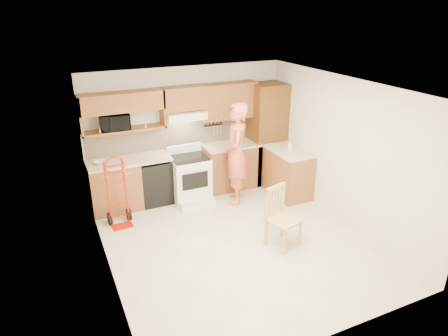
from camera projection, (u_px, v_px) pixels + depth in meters
floor at (237, 241)px, 6.53m from camera, size 4.00×4.50×0.02m
ceiling at (239, 87)px, 5.57m from camera, size 4.00×4.50×0.02m
wall_back at (187, 130)px, 7.95m from camera, size 4.00×0.02×2.50m
wall_front at (335, 247)px, 4.16m from camera, size 4.00×0.02×2.50m
wall_left at (101, 195)px, 5.27m from camera, size 0.02×4.50×2.50m
wall_right at (343, 151)px, 6.83m from camera, size 0.02×4.50×2.50m
backsplash at (187, 133)px, 7.95m from camera, size 3.92×0.03×0.55m
lower_cab_left at (115, 187)px, 7.39m from camera, size 0.90×0.60×0.90m
dishwasher at (155, 181)px, 7.69m from camera, size 0.60×0.60×0.85m
lower_cab_right at (231, 166)px, 8.32m from camera, size 1.14×0.60×0.90m
countertop_left at (129, 161)px, 7.33m from camera, size 1.50×0.63×0.04m
countertop_right at (231, 145)px, 8.14m from camera, size 1.14×0.63×0.04m
cab_return_right at (288, 173)px, 7.98m from camera, size 0.60×1.00×0.90m
countertop_return at (289, 151)px, 7.80m from camera, size 0.63×1.00×0.04m
pantry_tall at (266, 134)px, 8.40m from camera, size 0.70×0.60×2.10m
upper_cab_left at (122, 102)px, 7.04m from camera, size 1.50×0.33×0.34m
upper_shelf_mw at (124, 130)px, 7.23m from camera, size 1.50×0.33×0.04m
upper_cab_center at (183, 98)px, 7.49m from camera, size 0.76×0.33×0.44m
upper_cab_right at (229, 101)px, 7.91m from camera, size 1.14×0.33×0.70m
range_hood at (185, 115)px, 7.56m from camera, size 0.76×0.46×0.14m
knife_strip at (213, 128)px, 8.12m from camera, size 0.40×0.05×0.29m
microwave at (115, 122)px, 7.11m from camera, size 0.53×0.37×0.29m
range at (191, 176)px, 7.69m from camera, size 0.71×0.93×1.05m
person at (236, 154)px, 7.48m from camera, size 0.71×0.84×1.95m
hand_truck at (118, 195)px, 6.80m from camera, size 0.47×0.44×1.15m
dining_chair at (284, 218)px, 6.24m from camera, size 0.56×0.58×0.98m
soap_bottle at (290, 145)px, 7.75m from camera, size 0.12×0.12×0.20m
bowl at (100, 163)px, 7.12m from camera, size 0.22×0.22×0.05m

